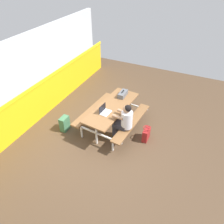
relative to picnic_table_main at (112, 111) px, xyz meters
name	(u,v)px	position (x,y,z in m)	size (l,w,h in m)	color
ground_plane	(105,137)	(-0.49, 0.00, -0.59)	(10.00, 10.00, 0.02)	#4C3826
accent_backdrop	(34,82)	(-0.49, 2.26, 0.67)	(8.00, 0.14, 2.60)	yellow
picnic_table_main	(112,111)	(0.00, 0.00, 0.00)	(2.07, 1.71, 0.74)	brown
student_nearer	(124,120)	(-0.37, -0.53, 0.13)	(0.38, 0.53, 1.21)	#2D2D38
laptop_silver	(105,111)	(-0.33, 0.07, 0.21)	(0.34, 0.25, 0.22)	silver
toolbox_grey	(123,94)	(0.64, -0.06, 0.23)	(0.40, 0.18, 0.18)	#595B60
backpack_dark	(64,124)	(-0.70, 1.21, -0.36)	(0.30, 0.22, 0.44)	#3F724C
tote_bag_bright	(146,134)	(-0.08, -1.09, -0.38)	(0.34, 0.21, 0.43)	maroon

